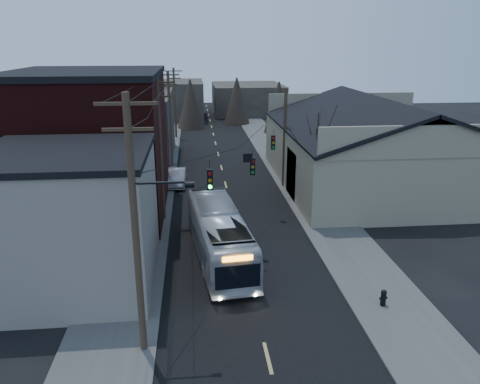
{
  "coord_description": "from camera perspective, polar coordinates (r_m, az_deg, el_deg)",
  "views": [
    {
      "loc": [
        -2.69,
        -13.67,
        12.15
      ],
      "look_at": [
        0.14,
        14.57,
        3.0
      ],
      "focal_mm": 35.0,
      "sensor_mm": 36.0,
      "label": 1
    }
  ],
  "objects": [
    {
      "name": "fire_hydrant",
      "position": [
        23.82,
        17.09,
        -12.14
      ],
      "size": [
        0.39,
        0.28,
        0.82
      ],
      "rotation": [
        0.0,
        0.0,
        0.16
      ],
      "color": "black",
      "rests_on": "sidewalk_right"
    },
    {
      "name": "parked_car",
      "position": [
        41.67,
        -7.71,
        1.78
      ],
      "size": [
        1.66,
        4.41,
        1.44
      ],
      "primitive_type": "imported",
      "rotation": [
        0.0,
        0.0,
        -0.03
      ],
      "color": "#919398",
      "rests_on": "ground"
    },
    {
      "name": "warehouse",
      "position": [
        42.79,
        16.0,
        4.41
      ],
      "size": [
        16.16,
        20.6,
        7.73
      ],
      "color": "gray",
      "rests_on": "ground"
    },
    {
      "name": "building_brick",
      "position": [
        35.19,
        -17.66,
        5.3
      ],
      "size": [
        10.0,
        12.0,
        10.0
      ],
      "primitive_type": "cube",
      "color": "black",
      "rests_on": "ground"
    },
    {
      "name": "building_left_far",
      "position": [
        50.87,
        -13.45,
        7.59
      ],
      "size": [
        9.0,
        14.0,
        7.0
      ],
      "primitive_type": "cube",
      "color": "#322D28",
      "rests_on": "ground"
    },
    {
      "name": "building_far_right",
      "position": [
        84.78,
        0.9,
        11.33
      ],
      "size": [
        12.0,
        14.0,
        5.0
      ],
      "primitive_type": "cube",
      "color": "#322D28",
      "rests_on": "ground"
    },
    {
      "name": "sidewalk_right",
      "position": [
        46.24,
        5.96,
        2.61
      ],
      "size": [
        4.0,
        110.0,
        0.12
      ],
      "primitive_type": "cube",
      "color": "#474744",
      "rests_on": "ground"
    },
    {
      "name": "bare_tree",
      "position": [
        35.93,
        9.29,
        3.87
      ],
      "size": [
        0.4,
        0.4,
        7.2
      ],
      "primitive_type": "cone",
      "color": "black",
      "rests_on": "ground"
    },
    {
      "name": "building_far_left",
      "position": [
        79.27,
        -8.23,
        11.06
      ],
      "size": [
        10.0,
        12.0,
        6.0
      ],
      "primitive_type": "cube",
      "color": "#322D28",
      "rests_on": "ground"
    },
    {
      "name": "bus",
      "position": [
        27.2,
        -2.55,
        -5.19
      ],
      "size": [
        3.68,
        11.02,
        3.01
      ],
      "primitive_type": "imported",
      "rotation": [
        0.0,
        0.0,
        3.25
      ],
      "color": "#B4BAC1",
      "rests_on": "ground"
    },
    {
      "name": "utility_lines",
      "position": [
        38.49,
        -6.29,
        6.99
      ],
      "size": [
        11.24,
        45.28,
        10.5
      ],
      "color": "#382B1E",
      "rests_on": "ground"
    },
    {
      "name": "road_surface",
      "position": [
        45.41,
        -2.11,
        2.35
      ],
      "size": [
        9.0,
        110.0,
        0.02
      ],
      "primitive_type": "cube",
      "color": "black",
      "rests_on": "ground"
    },
    {
      "name": "building_clapboard",
      "position": [
        25.07,
        -19.94,
        -3.44
      ],
      "size": [
        8.0,
        8.0,
        7.0
      ],
      "primitive_type": "cube",
      "color": "slate",
      "rests_on": "ground"
    },
    {
      "name": "sidewalk_left",
      "position": [
        45.47,
        -10.32,
        2.15
      ],
      "size": [
        4.0,
        110.0,
        0.12
      ],
      "primitive_type": "cube",
      "color": "#474744",
      "rests_on": "ground"
    }
  ]
}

